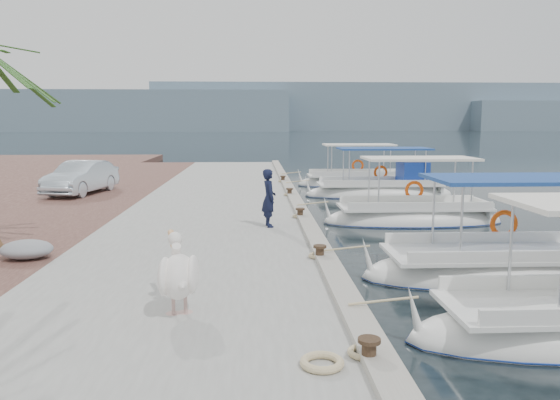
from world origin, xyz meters
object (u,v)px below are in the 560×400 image
object	(u,v)px
parked_car	(81,177)
fisherman	(269,198)
fishing_caique_d	(381,192)
fishing_caique_e	(355,183)
fishing_caique_b	(511,272)
fishing_caique_c	(413,219)
pelican	(178,274)

from	to	relation	value
parked_car	fisherman	bearing A→B (deg)	-33.58
fishing_caique_d	fishing_caique_e	xyz separation A→B (m)	(-0.43, 4.24, -0.07)
fishing_caique_b	fishing_caique_e	size ratio (longest dim) A/B	1.07
fishing_caique_c	fisherman	world-z (taller)	fishing_caique_c
fishing_caique_c	pelican	world-z (taller)	fishing_caique_c
fishing_caique_d	fishing_caique_e	bearing A→B (deg)	95.84
fishing_caique_b	fishing_caique_e	world-z (taller)	same
fishing_caique_b	pelican	distance (m)	7.65
fisherman	fishing_caique_d	bearing A→B (deg)	-40.62
fishing_caique_c	fishing_caique_e	size ratio (longest dim) A/B	0.98
fishing_caique_c	fisherman	size ratio (longest dim) A/B	3.79
fishing_caique_b	fisherman	xyz separation A→B (m)	(-5.25, 3.58, 1.18)
pelican	parked_car	bearing A→B (deg)	112.33
fishing_caique_b	fisherman	world-z (taller)	fishing_caique_b
fishing_caique_d	parked_car	bearing A→B (deg)	-169.57
fishing_caique_b	pelican	bearing A→B (deg)	-153.92
fishing_caique_d	fishing_caique_b	bearing A→B (deg)	-90.95
fishing_caique_e	fisherman	bearing A→B (deg)	-109.75
fishing_caique_e	fishing_caique_d	bearing A→B (deg)	-84.16
fishing_caique_b	parked_car	distance (m)	16.82
fishing_caique_b	fishing_caique_d	world-z (taller)	same
fishing_caique_c	fishing_caique_d	distance (m)	6.80
fishing_caique_b	fishing_caique_c	world-z (taller)	same
fishing_caique_b	fishing_caique_d	distance (m)	13.37
fishing_caique_d	fishing_caique_c	bearing A→B (deg)	-94.14
pelican	parked_car	world-z (taller)	parked_car
fishing_caique_c	fishing_caique_d	xyz separation A→B (m)	(0.49, 6.78, 0.07)
pelican	fishing_caique_d	bearing A→B (deg)	67.16
fishing_caique_c	fishing_caique_d	size ratio (longest dim) A/B	0.89
pelican	fisherman	world-z (taller)	fisherman
fishing_caique_b	pelican	world-z (taller)	fishing_caique_b
pelican	parked_car	xyz separation A→B (m)	(-5.88, 14.32, 0.05)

